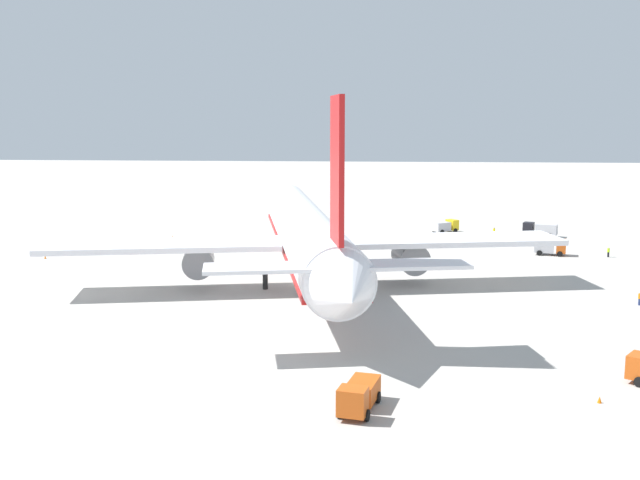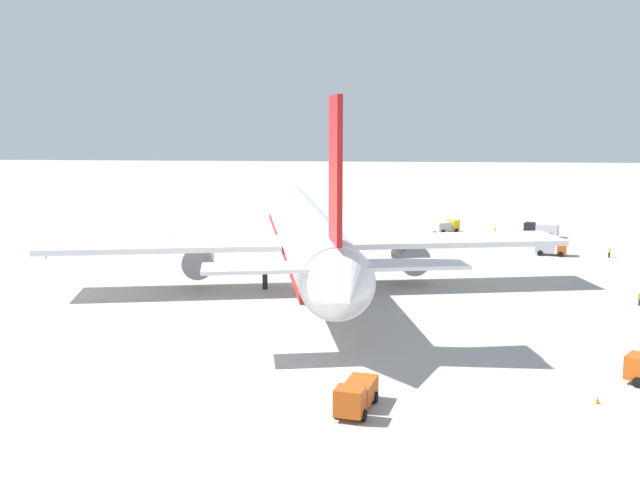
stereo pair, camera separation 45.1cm
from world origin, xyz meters
TOP-DOWN VIEW (x-y plane):
  - ground_plane at (0.00, 0.00)m, footprint 600.00×600.00m
  - airliner at (-1.22, -0.31)m, footprint 79.71×68.76m
  - service_truck_1 at (24.36, -38.28)m, footprint 3.40×5.37m
  - service_truck_2 at (47.76, -23.05)m, footprint 5.01×5.68m
  - service_truck_3 at (-44.98, -8.90)m, footprint 6.27×3.36m
  - service_truck_5 at (44.50, -40.88)m, footprint 4.37×6.63m
  - ground_worker_0 at (-9.17, -41.72)m, footprint 0.52×0.52m
  - ground_worker_2 at (33.66, -31.78)m, footprint 0.57×0.57m
  - ground_worker_3 at (44.55, -32.17)m, footprint 0.56×0.56m
  - ground_worker_4 at (23.25, -47.47)m, footprint 0.45×0.45m
  - traffic_cone_1 at (14.23, 43.68)m, footprint 0.36×0.36m
  - traffic_cone_2 at (-41.79, -27.88)m, footprint 0.36×0.36m
  - traffic_cone_3 at (26.27, 42.23)m, footprint 0.36×0.36m
  - traffic_cone_4 at (36.38, 28.96)m, footprint 0.36×0.36m

SIDE VIEW (x-z plane):
  - ground_plane at x=0.00m, z-range 0.00..0.00m
  - traffic_cone_1 at x=14.23m, z-range 0.00..0.55m
  - traffic_cone_2 at x=-41.79m, z-range 0.00..0.55m
  - traffic_cone_3 at x=26.27m, z-range 0.00..0.55m
  - traffic_cone_4 at x=36.38m, z-range 0.00..0.55m
  - ground_worker_3 at x=44.55m, z-range 0.01..1.64m
  - ground_worker_2 at x=33.66m, z-range 0.01..1.65m
  - ground_worker_0 at x=-9.17m, z-range 0.01..1.66m
  - ground_worker_4 at x=23.25m, z-range 0.01..1.68m
  - service_truck_3 at x=-44.98m, z-range 0.03..2.54m
  - service_truck_2 at x=47.76m, z-range 0.09..2.60m
  - service_truck_5 at x=44.50m, z-range 0.14..2.74m
  - service_truck_1 at x=24.36m, z-range 0.17..2.96m
  - airliner at x=-1.22m, z-range -5.19..19.22m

